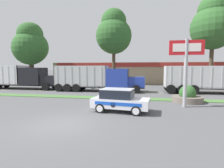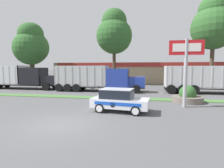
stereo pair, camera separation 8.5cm
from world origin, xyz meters
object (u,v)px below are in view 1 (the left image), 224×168
(dump_truck_lead, at_px, (224,80))
(store_sign_post, at_px, (186,60))
(dump_truck_trail, at_px, (28,78))
(rally_car, at_px, (120,100))
(dump_truck_mid, at_px, (107,80))
(stone_planter, at_px, (187,96))

(dump_truck_lead, relative_size, store_sign_post, 2.19)
(dump_truck_trail, bearing_deg, rally_car, -35.81)
(dump_truck_mid, relative_size, stone_planter, 4.43)
(dump_truck_trail, distance_m, stone_planter, 21.71)
(dump_truck_mid, height_order, stone_planter, dump_truck_mid)
(dump_truck_lead, relative_size, dump_truck_trail, 1.04)
(rally_car, relative_size, stone_planter, 1.57)
(store_sign_post, bearing_deg, stone_planter, 71.79)
(dump_truck_lead, bearing_deg, rally_car, -136.06)
(store_sign_post, distance_m, stone_planter, 3.98)
(rally_car, xyz_separation_m, store_sign_post, (4.88, 2.30, 2.90))
(dump_truck_trail, distance_m, rally_car, 18.65)
(dump_truck_mid, xyz_separation_m, dump_truck_trail, (-12.03, 0.58, 0.09))
(dump_truck_lead, distance_m, rally_car, 15.54)
(dump_truck_trail, xyz_separation_m, store_sign_post, (19.99, -8.60, 2.07))
(dump_truck_lead, bearing_deg, store_sign_post, -126.63)
(dump_truck_mid, height_order, dump_truck_trail, dump_truck_trail)
(dump_truck_lead, relative_size, dump_truck_mid, 0.99)
(dump_truck_lead, xyz_separation_m, stone_planter, (-5.57, -6.25, -1.11))
(dump_truck_trail, relative_size, store_sign_post, 2.12)
(dump_truck_lead, distance_m, dump_truck_trail, 26.29)
(dump_truck_lead, distance_m, store_sign_post, 10.76)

